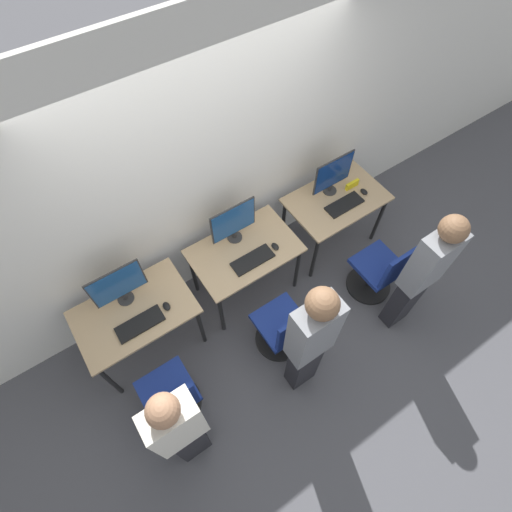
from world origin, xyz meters
The scene contains 21 objects.
ground_plane centered at (0.00, 0.00, 0.00)m, with size 20.00×20.00×0.00m, color #4C4C51.
wall_back centered at (0.00, 0.78, 1.40)m, with size 12.00×0.05×2.80m.
desk_left centered at (-1.14, 0.33, 0.66)m, with size 1.02×0.66×0.75m.
monitor_left centered at (-1.14, 0.48, 1.00)m, with size 0.46×0.15×0.45m.
keyboard_left centered at (-1.14, 0.19, 0.76)m, with size 0.41×0.16×0.02m.
mouse_left centered at (-0.88, 0.21, 0.77)m, with size 0.06×0.09×0.03m.
office_chair_left centered at (-1.22, -0.39, 0.37)m, with size 0.48×0.48×0.90m.
person_left centered at (-1.25, -0.76, 0.87)m, with size 0.36×0.21×1.60m.
desk_center centered at (0.00, 0.33, 0.66)m, with size 1.02×0.66×0.75m.
monitor_center centered at (0.00, 0.50, 1.00)m, with size 0.46×0.15×0.45m.
keyboard_center centered at (0.00, 0.19, 0.76)m, with size 0.41×0.16×0.02m.
mouse_center centered at (0.26, 0.19, 0.77)m, with size 0.06×0.09×0.03m.
office_chair_center centered at (-0.05, -0.41, 0.37)m, with size 0.48×0.48×0.90m.
person_center centered at (-0.11, -0.78, 0.96)m, with size 0.36×0.23×1.74m.
desk_right centered at (1.14, 0.33, 0.66)m, with size 1.02×0.66×0.75m.
monitor_right centered at (1.14, 0.45, 1.00)m, with size 0.46×0.15×0.45m.
keyboard_right centered at (1.14, 0.22, 0.76)m, with size 0.41×0.16×0.02m.
mouse_right centered at (1.42, 0.23, 0.77)m, with size 0.06×0.09×0.03m.
office_chair_right centered at (1.13, -0.46, 0.37)m, with size 0.48×0.48×0.90m.
person_right centered at (1.09, -0.83, 0.92)m, with size 0.36×0.22×1.68m.
placard_right centered at (1.37, 0.36, 0.79)m, with size 0.16×0.03×0.08m.
Camera 1 is at (-1.06, -1.45, 3.92)m, focal length 28.00 mm.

